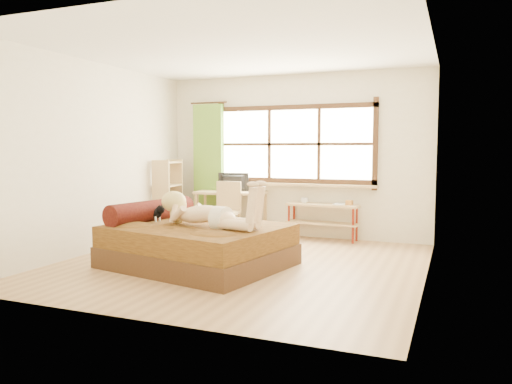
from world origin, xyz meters
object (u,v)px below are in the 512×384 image
at_px(pipe_shelf, 323,213).
at_px(bookshelf, 168,197).
at_px(kitten, 153,212).
at_px(chair, 227,207).
at_px(desk, 231,197).
at_px(woman, 206,201).
at_px(bed, 195,243).

bearing_deg(pipe_shelf, bookshelf, -166.81).
bearing_deg(bookshelf, kitten, -68.94).
bearing_deg(pipe_shelf, chair, -158.41).
bearing_deg(desk, bookshelf, -169.75).
bearing_deg(bookshelf, woman, -53.26).
bearing_deg(bed, pipe_shelf, 77.06).
xyz_separation_m(woman, kitten, (-0.87, 0.15, -0.19)).
bearing_deg(bed, bookshelf, 141.16).
bearing_deg(bookshelf, desk, 11.78).
distance_m(woman, bookshelf, 2.64).
bearing_deg(desk, woman, -79.51).
relative_size(desk, pipe_shelf, 1.06).
relative_size(chair, bookshelf, 0.74).
relative_size(woman, bookshelf, 1.14).
bearing_deg(kitten, bed, 3.93).
relative_size(desk, bookshelf, 0.98).
bearing_deg(chair, desk, 96.89).
xyz_separation_m(bed, woman, (0.20, -0.06, 0.55)).
distance_m(bed, bookshelf, 2.49).
bearing_deg(desk, bed, -83.86).
relative_size(bed, kitten, 7.60).
bearing_deg(bed, woman, -5.19).
height_order(bed, pipe_shelf, bed).
distance_m(pipe_shelf, bookshelf, 2.68).
bearing_deg(kitten, chair, 93.67).
bearing_deg(pipe_shelf, kitten, -124.05).
bearing_deg(woman, desk, 118.97).
height_order(desk, pipe_shelf, desk).
xyz_separation_m(woman, desk, (-0.72, 2.28, -0.18)).
height_order(kitten, pipe_shelf, kitten).
relative_size(bed, bookshelf, 1.85).
distance_m(woman, kitten, 0.90).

